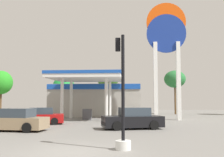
# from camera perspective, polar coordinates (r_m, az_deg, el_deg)

# --- Properties ---
(ground_plane) EXTENTS (90.00, 90.00, 0.00)m
(ground_plane) POSITION_cam_1_polar(r_m,az_deg,el_deg) (10.95, -8.98, -15.41)
(ground_plane) COLOR slate
(ground_plane) RESTS_ON ground
(gas_station) EXTENTS (11.20, 12.34, 4.80)m
(gas_station) POSITION_cam_1_polar(r_m,az_deg,el_deg) (33.02, -3.67, -4.19)
(gas_station) COLOR #ADA89E
(gas_station) RESTS_ON ground
(station_pole_sign) EXTENTS (4.09, 0.56, 12.27)m
(station_pole_sign) POSITION_cam_1_polar(r_m,az_deg,el_deg) (28.36, 11.66, 7.19)
(station_pole_sign) COLOR white
(station_pole_sign) RESTS_ON ground
(car_1) EXTENTS (4.23, 2.65, 1.41)m
(car_1) POSITION_cam_1_polar(r_m,az_deg,el_deg) (23.30, -15.23, -7.95)
(car_1) COLOR black
(car_1) RESTS_ON ground
(car_2) EXTENTS (4.54, 2.88, 1.51)m
(car_2) POSITION_cam_1_polar(r_m,az_deg,el_deg) (19.04, 4.49, -8.74)
(car_2) COLOR black
(car_2) RESTS_ON ground
(car_3) EXTENTS (4.31, 2.17, 1.50)m
(car_3) POSITION_cam_1_polar(r_m,az_deg,el_deg) (18.89, -20.12, -8.53)
(car_3) COLOR black
(car_3) RESTS_ON ground
(traffic_signal_1) EXTENTS (0.65, 0.68, 4.82)m
(traffic_signal_1) POSITION_cam_1_polar(r_m,az_deg,el_deg) (11.12, 2.27, -7.74)
(traffic_signal_1) COLOR silver
(traffic_signal_1) RESTS_ON ground
(tree_0) EXTENTS (3.32, 3.32, 6.23)m
(tree_0) POSITION_cam_1_polar(r_m,az_deg,el_deg) (41.13, -22.88, -0.84)
(tree_0) COLOR brown
(tree_0) RESTS_ON ground
(tree_1) EXTENTS (3.01, 3.01, 5.32)m
(tree_1) POSITION_cam_1_polar(r_m,az_deg,el_deg) (37.75, -10.40, -1.68)
(tree_1) COLOR brown
(tree_1) RESTS_ON ground
(tree_2) EXTENTS (3.05, 3.05, 6.27)m
(tree_2) POSITION_cam_1_polar(r_m,az_deg,el_deg) (38.93, -0.88, -0.34)
(tree_2) COLOR brown
(tree_2) RESTS_ON ground
(tree_3) EXTENTS (3.06, 3.06, 6.29)m
(tree_3) POSITION_cam_1_polar(r_m,az_deg,el_deg) (39.11, 13.41, -0.17)
(tree_3) COLOR brown
(tree_3) RESTS_ON ground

